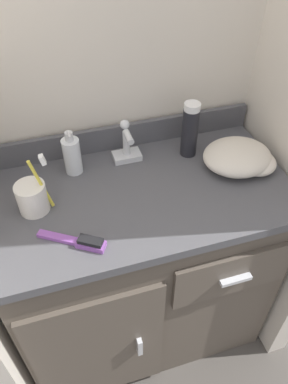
{
  "coord_description": "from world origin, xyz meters",
  "views": [
    {
      "loc": [
        -0.23,
        -0.77,
        1.57
      ],
      "look_at": [
        0.0,
        -0.02,
        0.83
      ],
      "focal_mm": 35.0,
      "sensor_mm": 36.0,
      "label": 1
    }
  ],
  "objects_px": {
    "toothbrush_cup": "(33,197)",
    "soap_dispenser": "(72,155)",
    "hand_towel": "(241,158)",
    "shaving_cream_can": "(190,130)",
    "hairbrush": "(81,241)"
  },
  "relations": [
    {
      "from": "toothbrush_cup",
      "to": "hairbrush",
      "type": "relative_size",
      "value": 1.08
    },
    {
      "from": "soap_dispenser",
      "to": "hairbrush",
      "type": "bearing_deg",
      "value": -96.35
    },
    {
      "from": "shaving_cream_can",
      "to": "hand_towel",
      "type": "height_order",
      "value": "shaving_cream_can"
    },
    {
      "from": "toothbrush_cup",
      "to": "shaving_cream_can",
      "type": "distance_m",
      "value": 0.52
    },
    {
      "from": "shaving_cream_can",
      "to": "soap_dispenser",
      "type": "bearing_deg",
      "value": 177.02
    },
    {
      "from": "toothbrush_cup",
      "to": "hand_towel",
      "type": "bearing_deg",
      "value": 0.24
    },
    {
      "from": "toothbrush_cup",
      "to": "hand_towel",
      "type": "xyz_separation_m",
      "value": [
        0.64,
        0.0,
        -0.01
      ]
    },
    {
      "from": "hairbrush",
      "to": "soap_dispenser",
      "type": "bearing_deg",
      "value": 116.38
    },
    {
      "from": "hand_towel",
      "to": "shaving_cream_can",
      "type": "bearing_deg",
      "value": 140.23
    },
    {
      "from": "toothbrush_cup",
      "to": "soap_dispenser",
      "type": "height_order",
      "value": "toothbrush_cup"
    },
    {
      "from": "toothbrush_cup",
      "to": "hand_towel",
      "type": "distance_m",
      "value": 0.64
    },
    {
      "from": "soap_dispenser",
      "to": "shaving_cream_can",
      "type": "bearing_deg",
      "value": -2.98
    },
    {
      "from": "hand_towel",
      "to": "soap_dispenser",
      "type": "bearing_deg",
      "value": 165.61
    },
    {
      "from": "shaving_cream_can",
      "to": "hand_towel",
      "type": "bearing_deg",
      "value": -39.77
    },
    {
      "from": "soap_dispenser",
      "to": "shaving_cream_can",
      "type": "height_order",
      "value": "shaving_cream_can"
    }
  ]
}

